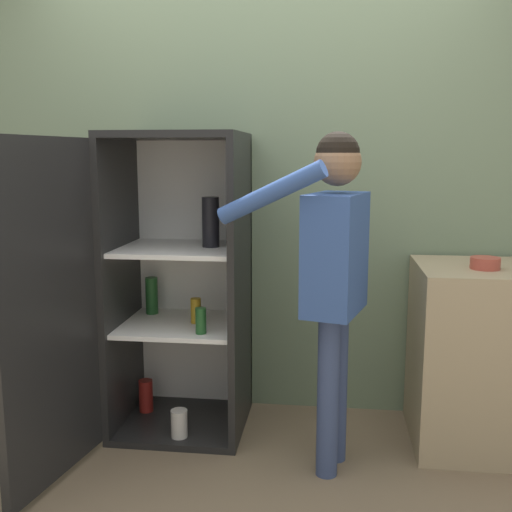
# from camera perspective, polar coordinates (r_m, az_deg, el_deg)

# --- Properties ---
(ground_plane) EXTENTS (12.00, 12.00, 0.00)m
(ground_plane) POSITION_cam_1_polar(r_m,az_deg,el_deg) (2.84, -1.99, -21.46)
(ground_plane) COLOR #7A664C
(wall_back) EXTENTS (7.00, 0.06, 2.55)m
(wall_back) POSITION_cam_1_polar(r_m,az_deg,el_deg) (3.41, 0.54, 6.43)
(wall_back) COLOR gray
(wall_back) RESTS_ON ground_plane
(refrigerator) EXTENTS (0.84, 1.29, 1.58)m
(refrigerator) POSITION_cam_1_polar(r_m,az_deg,el_deg) (3.13, -9.39, -3.11)
(refrigerator) COLOR black
(refrigerator) RESTS_ON ground_plane
(person) EXTENTS (0.68, 0.50, 1.57)m
(person) POSITION_cam_1_polar(r_m,az_deg,el_deg) (2.71, 7.41, -0.25)
(person) COLOR #384770
(person) RESTS_ON ground_plane
(counter) EXTENTS (0.59, 0.63, 0.92)m
(counter) POSITION_cam_1_polar(r_m,az_deg,el_deg) (3.26, 20.05, -8.92)
(counter) COLOR tan
(counter) RESTS_ON ground_plane
(bowl) EXTENTS (0.14, 0.14, 0.06)m
(bowl) POSITION_cam_1_polar(r_m,az_deg,el_deg) (3.08, 20.99, -0.64)
(bowl) COLOR #B24738
(bowl) RESTS_ON counter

